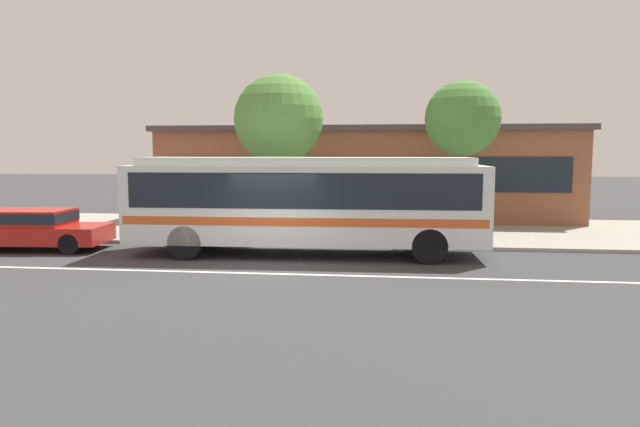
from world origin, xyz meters
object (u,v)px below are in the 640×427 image
at_px(pedestrian_waiting_near_sign, 216,208).
at_px(bus_stop_sign, 419,196).
at_px(street_tree_mid_block, 463,120).
at_px(pedestrian_walking_along_curb, 232,208).
at_px(street_tree_near_stop, 279,120).
at_px(sedan_behind_bus, 34,227).
at_px(transit_bus, 306,199).

height_order(pedestrian_waiting_near_sign, bus_stop_sign, bus_stop_sign).
bearing_deg(street_tree_mid_block, pedestrian_walking_along_curb, -170.65).
bearing_deg(bus_stop_sign, street_tree_near_stop, 158.60).
bearing_deg(street_tree_near_stop, street_tree_mid_block, 5.37).
bearing_deg(sedan_behind_bus, street_tree_near_stop, 28.80).
bearing_deg(pedestrian_waiting_near_sign, pedestrian_walking_along_curb, 23.96).
height_order(sedan_behind_bus, street_tree_mid_block, street_tree_mid_block).
distance_m(sedan_behind_bus, bus_stop_sign, 12.44).
bearing_deg(street_tree_mid_block, pedestrian_waiting_near_sign, -169.76).
bearing_deg(bus_stop_sign, pedestrian_waiting_near_sign, 171.97).
bearing_deg(transit_bus, pedestrian_walking_along_curb, 135.10).
distance_m(transit_bus, pedestrian_waiting_near_sign, 4.75).
distance_m(pedestrian_walking_along_curb, street_tree_near_stop, 3.65).
bearing_deg(pedestrian_waiting_near_sign, street_tree_near_stop, 24.36).
distance_m(sedan_behind_bus, pedestrian_walking_along_curb, 6.47).
distance_m(pedestrian_waiting_near_sign, street_tree_mid_block, 9.49).
bearing_deg(transit_bus, sedan_behind_bus, -179.59).
bearing_deg(street_tree_near_stop, pedestrian_waiting_near_sign, -155.64).
distance_m(pedestrian_waiting_near_sign, bus_stop_sign, 7.24).
height_order(street_tree_near_stop, street_tree_mid_block, street_tree_near_stop).
xyz_separation_m(bus_stop_sign, street_tree_mid_block, (1.65, 2.60, 2.60)).
xyz_separation_m(sedan_behind_bus, street_tree_mid_block, (13.90, 4.60, 3.55)).
height_order(transit_bus, street_tree_mid_block, street_tree_mid_block).
distance_m(transit_bus, street_tree_mid_block, 7.30).
xyz_separation_m(pedestrian_walking_along_curb, street_tree_mid_block, (8.30, 1.37, 3.18)).
bearing_deg(street_tree_mid_block, sedan_behind_bus, -161.70).
xyz_separation_m(pedestrian_waiting_near_sign, bus_stop_sign, (7.15, -1.01, 0.57)).
bearing_deg(transit_bus, street_tree_near_stop, 111.74).
height_order(pedestrian_walking_along_curb, street_tree_near_stop, street_tree_near_stop).
bearing_deg(street_tree_mid_block, bus_stop_sign, -122.44).
height_order(transit_bus, street_tree_near_stop, street_tree_near_stop).
xyz_separation_m(sedan_behind_bus, bus_stop_sign, (12.25, 2.00, 0.95)).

